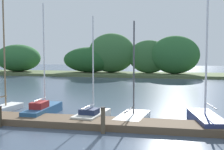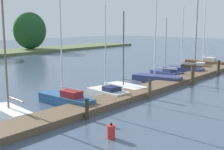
% 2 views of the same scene
% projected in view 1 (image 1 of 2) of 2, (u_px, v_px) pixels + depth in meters
% --- Properties ---
extents(dock_pier, '(32.10, 1.80, 0.35)m').
position_uv_depth(dock_pier, '(169.00, 127.00, 13.96)').
color(dock_pier, brown).
rests_on(dock_pier, ground).
extents(far_shore, '(68.91, 8.00, 6.87)m').
position_uv_depth(far_shore, '(129.00, 59.00, 46.73)').
color(far_shore, '#56663D').
rests_on(far_shore, ground).
extents(sailboat_1, '(1.32, 3.15, 7.95)m').
position_uv_depth(sailboat_1, '(5.00, 104.00, 18.53)').
color(sailboat_1, white).
rests_on(sailboat_1, ground).
extents(sailboat_2, '(1.03, 4.07, 6.61)m').
position_uv_depth(sailboat_2, '(44.00, 109.00, 17.16)').
color(sailboat_2, '#285684').
rests_on(sailboat_2, ground).
extents(sailboat_3, '(1.57, 3.18, 5.74)m').
position_uv_depth(sailboat_3, '(92.00, 115.00, 16.05)').
color(sailboat_3, silver).
rests_on(sailboat_3, ground).
extents(sailboat_4, '(1.73, 3.32, 5.46)m').
position_uv_depth(sailboat_4, '(133.00, 116.00, 15.94)').
color(sailboat_4, white).
rests_on(sailboat_4, ground).
extents(sailboat_5, '(1.80, 4.08, 8.17)m').
position_uv_depth(sailboat_5, '(205.00, 118.00, 14.91)').
color(sailboat_5, navy).
rests_on(sailboat_5, ground).
extents(mooring_piling_1, '(0.21, 0.21, 1.05)m').
position_uv_depth(mooring_piling_1, '(0.00, 116.00, 14.61)').
color(mooring_piling_1, '#3D3323').
rests_on(mooring_piling_1, ground).
extents(mooring_piling_2, '(0.24, 0.24, 1.24)m').
position_uv_depth(mooring_piling_2, '(103.00, 120.00, 13.39)').
color(mooring_piling_2, brown).
rests_on(mooring_piling_2, ground).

